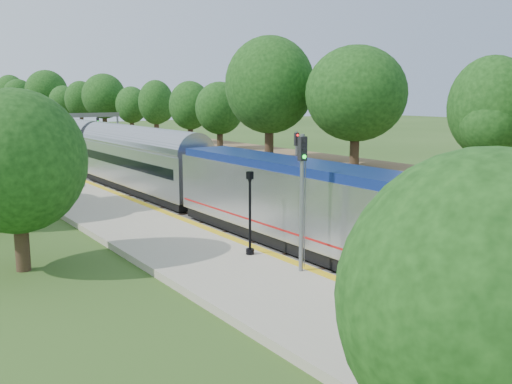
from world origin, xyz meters
TOP-DOWN VIEW (x-y plane):
  - ground at (0.00, 0.00)m, footprint 320.00×320.00m
  - trackbed at (2.00, 60.00)m, footprint 9.50×170.00m
  - platform at (-5.20, 16.00)m, footprint 6.40×68.00m
  - yellow_stripe at (-2.35, 16.00)m, footprint 0.55×68.00m
  - embankment at (10.35, 60.00)m, footprint 10.64×170.00m
  - signal_gantry at (2.47, 54.99)m, footprint 8.40×0.38m
  - trees_behind_platform at (-11.17, 20.67)m, footprint 7.82×53.32m
  - train at (0.00, 64.89)m, footprint 3.12×125.21m
  - lamppost_mid at (-3.49, -1.39)m, footprint 0.43×0.43m
  - lamppost_far at (-3.31, 11.30)m, footprint 0.42×0.42m
  - signal_platform at (-2.90, 7.71)m, footprint 0.37×0.29m
  - signal_farside at (6.20, 19.63)m, footprint 0.31×0.25m

SIDE VIEW (x-z plane):
  - ground at x=0.00m, z-range 0.00..0.00m
  - trackbed at x=2.00m, z-range -0.07..0.21m
  - platform at x=-5.20m, z-range 0.00..0.38m
  - yellow_stripe at x=-2.35m, z-range 0.38..0.39m
  - embankment at x=10.35m, z-range -3.89..7.80m
  - lamppost_far at x=-3.31m, z-range 0.15..4.39m
  - lamppost_mid at x=-3.49m, z-range 0.15..4.51m
  - train at x=0.00m, z-range 0.05..4.64m
  - signal_farside at x=6.20m, z-range 0.75..6.43m
  - signal_platform at x=-2.90m, z-range 1.10..7.37m
  - trees_behind_platform at x=-11.17m, z-range 0.93..8.14m
  - signal_gantry at x=2.47m, z-range 1.72..7.92m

